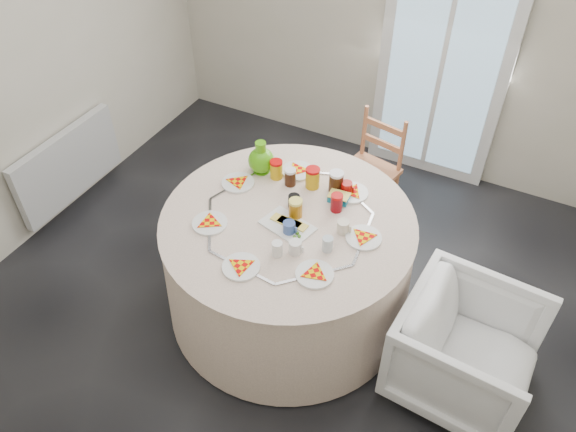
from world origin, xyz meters
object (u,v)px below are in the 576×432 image
at_px(wooden_chair, 369,167).
at_px(green_pitcher, 261,159).
at_px(armchair, 468,345).
at_px(table, 288,265).
at_px(radiator, 69,165).

xyz_separation_m(wooden_chair, green_pitcher, (-0.49, -0.74, 0.40)).
relative_size(armchair, green_pitcher, 3.41).
relative_size(wooden_chair, green_pitcher, 3.95).
height_order(wooden_chair, green_pitcher, green_pitcher).
height_order(table, armchair, table).
bearing_deg(table, armchair, -4.09).
height_order(table, green_pitcher, green_pitcher).
bearing_deg(green_pitcher, radiator, 169.84).
relative_size(wooden_chair, armchair, 1.16).
bearing_deg(armchair, table, 90.04).
bearing_deg(armchair, wooden_chair, 46.32).
distance_m(table, armchair, 1.18).
height_order(wooden_chair, armchair, wooden_chair).
height_order(armchair, green_pitcher, green_pitcher).
relative_size(radiator, table, 0.64).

